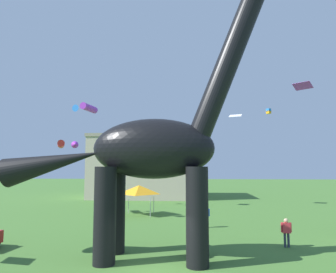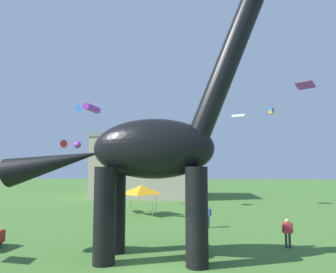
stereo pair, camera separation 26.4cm
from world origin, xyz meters
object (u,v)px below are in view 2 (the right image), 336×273
kite_mid_center (271,111)px  kite_apex (67,144)px  person_photographer (207,214)px  kite_high_right (89,108)px  person_near_flyer (287,230)px  dinosaur_sculpture (152,149)px  kite_mid_right (238,115)px  person_far_spectator (112,215)px  festival_canopy_tent (141,190)px  kite_trailing (165,126)px  kite_mid_left (305,85)px

kite_mid_center → kite_apex: size_ratio=0.23×
person_photographer → kite_high_right: kite_high_right is taller
person_near_flyer → dinosaur_sculpture: bearing=178.3°
kite_mid_center → kite_mid_right: kite_mid_right is taller
person_far_spectator → festival_canopy_tent: festival_canopy_tent is taller
person_photographer → kite_apex: kite_apex is taller
dinosaur_sculpture → kite_mid_right: 24.96m
person_far_spectator → kite_mid_right: 20.83m
person_near_flyer → kite_trailing: kite_trailing is taller
person_near_flyer → kite_mid_left: 13.59m
person_photographer → kite_apex: 16.53m
dinosaur_sculpture → kite_high_right: size_ratio=5.11×
person_near_flyer → kite_apex: bearing=126.2°
festival_canopy_tent → kite_mid_left: (15.01, -4.52, 9.28)m
dinosaur_sculpture → kite_apex: size_ratio=6.18×
person_near_flyer → kite_apex: (-18.88, 11.29, 6.18)m
kite_mid_center → kite_high_right: 21.96m
dinosaur_sculpture → festival_canopy_tent: bearing=79.9°
kite_mid_center → kite_mid_left: bearing=-85.2°
person_photographer → kite_mid_center: (7.81, 10.34, 10.21)m
person_near_flyer → kite_mid_right: (-0.00, 19.99, 10.44)m
kite_mid_right → kite_high_right: (-18.69, -2.86, 0.70)m
kite_high_right → kite_apex: bearing=-91.9°
person_photographer → kite_mid_center: 16.50m
person_near_flyer → kite_high_right: 27.69m
person_near_flyer → kite_trailing: 22.07m
kite_trailing → person_near_flyer: bearing=-62.8°
kite_mid_right → kite_high_right: kite_high_right is taller
kite_mid_left → person_photographer: bearing=-170.0°
kite_mid_center → kite_mid_right: 5.09m
festival_canopy_tent → kite_trailing: (1.80, 6.18, 7.42)m
kite_apex → kite_trailing: 12.04m
kite_trailing → kite_apex: bearing=-145.4°
person_near_flyer → kite_mid_left: bearing=38.4°
kite_mid_center → kite_trailing: 12.68m
dinosaur_sculpture → person_near_flyer: 9.62m
person_photographer → kite_mid_right: bearing=-173.0°
kite_mid_center → kite_trailing: kite_mid_center is taller
person_far_spectator → person_near_flyer: bearing=42.3°
person_far_spectator → person_near_flyer: 15.18m
kite_trailing → person_far_spectator: bearing=-110.3°
person_photographer → dinosaur_sculpture: bearing=4.6°
kite_mid_left → kite_trailing: 17.10m
person_near_flyer → festival_canopy_tent: 16.20m
person_photographer → kite_mid_left: bearing=124.9°
person_far_spectator → kite_trailing: (3.74, 10.09, 9.36)m
person_photographer → kite_high_right: (-14.11, 11.40, 11.12)m
dinosaur_sculpture → kite_trailing: (-1.44, 20.96, 4.18)m
person_far_spectator → kite_mid_right: size_ratio=0.54×
kite_mid_center → kite_mid_left: kite_mid_left is taller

